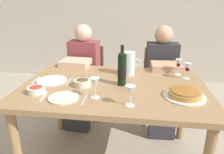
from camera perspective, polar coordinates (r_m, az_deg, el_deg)
The scene contains 21 objects.
back_wall at distance 3.84m, azimuth 5.00°, elevation 19.91°, with size 8.00×0.10×2.80m, color beige.
dining_table at distance 1.77m, azimuth 0.46°, elevation -4.89°, with size 1.50×1.00×0.76m.
wine_bottle at distance 1.69m, azimuth 2.71°, elevation 2.28°, with size 0.07×0.07×0.33m.
water_pitcher at distance 1.94m, azimuth 4.56°, elevation 3.32°, with size 0.17×0.12×0.21m.
baked_tart at distance 1.59m, azimuth 19.11°, elevation -4.26°, with size 0.30×0.30×0.06m.
salad_bowl at distance 1.67m, azimuth -19.84°, elevation -3.15°, with size 0.13×0.13×0.05m.
olive_bowl at distance 1.71m, azimuth -7.98°, elevation -1.39°, with size 0.14×0.14×0.06m.
wine_glass_left_diner at distance 1.47m, azimuth -4.69°, elevation -1.79°, with size 0.07×0.07×0.15m.
wine_glass_right_diner at distance 1.94m, azimuth 19.78°, elevation 2.34°, with size 0.06×0.06×0.14m.
wine_glass_centre at distance 1.36m, azimuth 4.96°, elevation -4.00°, with size 0.07×0.07×0.14m.
wine_glass_spare at distance 2.02m, azimuth 17.59°, elevation 3.45°, with size 0.06×0.06×0.15m.
dinner_plate_left_setting at distance 1.88m, azimuth -15.98°, elevation -0.90°, with size 0.25×0.25×0.01m, color silver.
dinner_plate_right_setting at distance 1.53m, azimuth -12.98°, elevation -5.47°, with size 0.21×0.21×0.01m, color silver.
fork_left_setting at distance 1.94m, azimuth -20.04°, elevation -0.77°, with size 0.16×0.01×0.01m, color silver.
knife_left_setting at distance 1.82m, azimuth -11.64°, elevation -1.25°, with size 0.18×0.01×0.01m, color silver.
knife_right_setting at distance 1.49m, azimuth -7.53°, elevation -6.02°, with size 0.18×0.01×0.01m, color silver.
spoon_right_setting at distance 1.59m, azimuth -18.06°, elevation -5.14°, with size 0.16×0.01×0.01m, color silver.
chair_left at distance 2.72m, azimuth -6.50°, elevation 0.29°, with size 0.43×0.43×0.87m.
diner_left at distance 2.47m, azimuth -8.22°, elevation 1.06°, with size 0.36×0.52×1.16m.
chair_right at distance 2.64m, azimuth 12.53°, elevation -0.69°, with size 0.42×0.42×0.87m.
diner_right at distance 2.38m, azimuth 13.42°, elevation -0.03°, with size 0.35×0.52×1.16m.
Camera 1 is at (0.20, -1.59, 1.42)m, focal length 33.74 mm.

